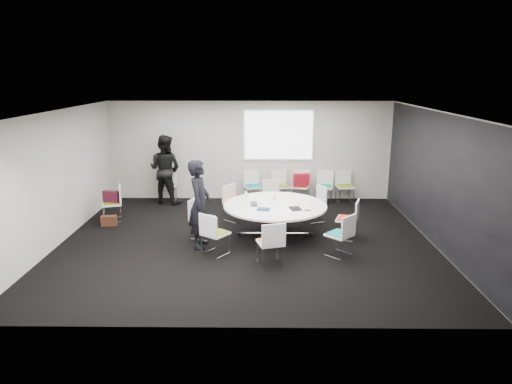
{
  "coord_description": "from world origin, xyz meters",
  "views": [
    {
      "loc": [
        0.31,
        -9.35,
        3.56
      ],
      "look_at": [
        0.2,
        0.4,
        1.0
      ],
      "focal_mm": 32.0,
      "sensor_mm": 36.0,
      "label": 1
    }
  ],
  "objects_px": {
    "chair_back_d": "(324,193)",
    "chair_back_e": "(345,192)",
    "person_main": "(200,204)",
    "laptop": "(256,204)",
    "chair_ring_b": "(314,210)",
    "chair_ring_a": "(347,227)",
    "chair_back_c": "(300,192)",
    "chair_ring_f": "(215,241)",
    "cup": "(274,198)",
    "person_back": "(165,169)",
    "chair_ring_c": "(273,204)",
    "chair_person_back": "(168,192)",
    "maroon_bag": "(111,197)",
    "chair_back_a": "(253,192)",
    "chair_back_b": "(280,192)",
    "chair_ring_h": "(339,243)",
    "brown_bag": "(109,221)",
    "chair_ring_e": "(202,226)",
    "conference_table": "(275,213)",
    "chair_ring_d": "(235,210)",
    "chair_ring_g": "(271,251)"
  },
  "relations": [
    {
      "from": "chair_back_b",
      "to": "laptop",
      "type": "xyz_separation_m",
      "value": [
        -0.66,
        -2.82,
        0.47
      ]
    },
    {
      "from": "chair_ring_a",
      "to": "chair_back_d",
      "type": "relative_size",
      "value": 1.0
    },
    {
      "from": "chair_ring_b",
      "to": "laptop",
      "type": "bearing_deg",
      "value": 103.29
    },
    {
      "from": "person_back",
      "to": "laptop",
      "type": "xyz_separation_m",
      "value": [
        2.56,
        -2.65,
        -0.22
      ]
    },
    {
      "from": "chair_ring_b",
      "to": "chair_ring_h",
      "type": "distance_m",
      "value": 2.22
    },
    {
      "from": "chair_back_a",
      "to": "chair_ring_f",
      "type": "bearing_deg",
      "value": 62.94
    },
    {
      "from": "chair_ring_c",
      "to": "chair_ring_h",
      "type": "bearing_deg",
      "value": 95.67
    },
    {
      "from": "chair_ring_b",
      "to": "cup",
      "type": "xyz_separation_m",
      "value": [
        -1.0,
        -0.64,
        0.5
      ]
    },
    {
      "from": "chair_ring_b",
      "to": "chair_ring_e",
      "type": "distance_m",
      "value": 2.88
    },
    {
      "from": "chair_back_c",
      "to": "maroon_bag",
      "type": "xyz_separation_m",
      "value": [
        -4.79,
        -1.79,
        0.34
      ]
    },
    {
      "from": "chair_back_e",
      "to": "maroon_bag",
      "type": "height_order",
      "value": "chair_back_e"
    },
    {
      "from": "cup",
      "to": "person_back",
      "type": "bearing_deg",
      "value": 142.96
    },
    {
      "from": "chair_back_b",
      "to": "brown_bag",
      "type": "relative_size",
      "value": 2.44
    },
    {
      "from": "chair_ring_a",
      "to": "laptop",
      "type": "height_order",
      "value": "chair_ring_a"
    },
    {
      "from": "brown_bag",
      "to": "chair_back_a",
      "type": "bearing_deg",
      "value": 32.01
    },
    {
      "from": "chair_back_a",
      "to": "chair_back_b",
      "type": "relative_size",
      "value": 1.0
    },
    {
      "from": "chair_ring_a",
      "to": "chair_back_e",
      "type": "relative_size",
      "value": 1.0
    },
    {
      "from": "chair_ring_a",
      "to": "chair_back_c",
      "type": "distance_m",
      "value": 3.09
    },
    {
      "from": "chair_ring_h",
      "to": "cup",
      "type": "bearing_deg",
      "value": 83.26
    },
    {
      "from": "chair_back_e",
      "to": "brown_bag",
      "type": "xyz_separation_m",
      "value": [
        -6.02,
        -2.17,
        -0.16
      ]
    },
    {
      "from": "chair_back_d",
      "to": "chair_back_e",
      "type": "relative_size",
      "value": 1.0
    },
    {
      "from": "person_main",
      "to": "person_back",
      "type": "height_order",
      "value": "person_back"
    },
    {
      "from": "chair_ring_e",
      "to": "laptop",
      "type": "distance_m",
      "value": 1.3
    },
    {
      "from": "chair_back_d",
      "to": "laptop",
      "type": "distance_m",
      "value": 3.39
    },
    {
      "from": "chair_back_d",
      "to": "chair_ring_e",
      "type": "bearing_deg",
      "value": 53.73
    },
    {
      "from": "chair_person_back",
      "to": "chair_ring_g",
      "type": "bearing_deg",
      "value": 125.63
    },
    {
      "from": "chair_person_back",
      "to": "chair_back_d",
      "type": "bearing_deg",
      "value": -177.7
    },
    {
      "from": "chair_ring_f",
      "to": "chair_person_back",
      "type": "distance_m",
      "value": 4.3
    },
    {
      "from": "conference_table",
      "to": "person_main",
      "type": "bearing_deg",
      "value": -157.5
    },
    {
      "from": "cup",
      "to": "chair_ring_c",
      "type": "bearing_deg",
      "value": 89.43
    },
    {
      "from": "laptop",
      "to": "chair_back_c",
      "type": "bearing_deg",
      "value": -25.4
    },
    {
      "from": "chair_ring_a",
      "to": "maroon_bag",
      "type": "bearing_deg",
      "value": 96.75
    },
    {
      "from": "laptop",
      "to": "chair_ring_b",
      "type": "bearing_deg",
      "value": -55.28
    },
    {
      "from": "person_main",
      "to": "chair_back_e",
      "type": "bearing_deg",
      "value": -41.76
    },
    {
      "from": "chair_back_b",
      "to": "chair_back_e",
      "type": "distance_m",
      "value": 1.82
    },
    {
      "from": "chair_person_back",
      "to": "person_back",
      "type": "xyz_separation_m",
      "value": [
        -0.0,
        -0.17,
        0.68
      ]
    },
    {
      "from": "chair_ring_g",
      "to": "chair_person_back",
      "type": "relative_size",
      "value": 1.0
    },
    {
      "from": "chair_ring_f",
      "to": "person_main",
      "type": "distance_m",
      "value": 0.86
    },
    {
      "from": "chair_person_back",
      "to": "person_main",
      "type": "xyz_separation_m",
      "value": [
        1.39,
        -3.49,
        0.65
      ]
    },
    {
      "from": "chair_ring_b",
      "to": "chair_ring_g",
      "type": "distance_m",
      "value": 2.9
    },
    {
      "from": "chair_ring_c",
      "to": "conference_table",
      "type": "bearing_deg",
      "value": 71.24
    },
    {
      "from": "person_back",
      "to": "chair_ring_c",
      "type": "bearing_deg",
      "value": 179.15
    },
    {
      "from": "chair_ring_b",
      "to": "chair_ring_d",
      "type": "height_order",
      "value": "same"
    },
    {
      "from": "maroon_bag",
      "to": "chair_ring_d",
      "type": "bearing_deg",
      "value": 1.32
    },
    {
      "from": "chair_person_back",
      "to": "maroon_bag",
      "type": "height_order",
      "value": "chair_person_back"
    },
    {
      "from": "maroon_bag",
      "to": "brown_bag",
      "type": "height_order",
      "value": "maroon_bag"
    },
    {
      "from": "chair_ring_b",
      "to": "laptop",
      "type": "relative_size",
      "value": 2.47
    },
    {
      "from": "chair_back_c",
      "to": "laptop",
      "type": "bearing_deg",
      "value": 79.61
    },
    {
      "from": "chair_back_b",
      "to": "maroon_bag",
      "type": "bearing_deg",
      "value": 9.53
    },
    {
      "from": "chair_ring_b",
      "to": "chair_ring_a",
      "type": "bearing_deg",
      "value": -177.66
    }
  ]
}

